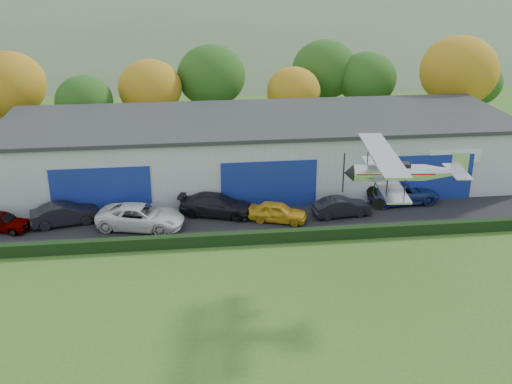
{
  "coord_description": "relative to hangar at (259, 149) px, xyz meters",
  "views": [
    {
      "loc": [
        -1.07,
        -19.96,
        17.92
      ],
      "look_at": [
        2.86,
        12.24,
        5.14
      ],
      "focal_mm": 43.64,
      "sensor_mm": 36.0,
      "label": 1
    }
  ],
  "objects": [
    {
      "name": "car_2",
      "position": [
        -9.16,
        -8.59,
        -1.79
      ],
      "size": [
        6.41,
        4.16,
        1.64
      ],
      "primitive_type": "imported",
      "rotation": [
        0.0,
        0.0,
        1.31
      ],
      "color": "silver",
      "rests_on": "apron"
    },
    {
      "name": "hangar",
      "position": [
        0.0,
        0.0,
        0.0
      ],
      "size": [
        40.6,
        12.6,
        5.3
      ],
      "color": "#B2B7BC",
      "rests_on": "ground"
    },
    {
      "name": "apron",
      "position": [
        -2.0,
        -6.98,
        -2.63
      ],
      "size": [
        48.0,
        9.0,
        0.05
      ],
      "primitive_type": "cube",
      "color": "black",
      "rests_on": "ground"
    },
    {
      "name": "car_0",
      "position": [
        -18.5,
        -7.83,
        -1.94
      ],
      "size": [
        4.22,
        2.83,
        1.33
      ],
      "primitive_type": "imported",
      "rotation": [
        0.0,
        0.0,
        1.22
      ],
      "color": "gray",
      "rests_on": "apron"
    },
    {
      "name": "car_4",
      "position": [
        0.26,
        -8.6,
        -1.92
      ],
      "size": [
        4.35,
        2.88,
        1.38
      ],
      "primitive_type": "imported",
      "rotation": [
        0.0,
        0.0,
        1.23
      ],
      "color": "gold",
      "rests_on": "apron"
    },
    {
      "name": "distant_hills",
      "position": [
        -9.38,
        112.02,
        -15.7
      ],
      "size": [
        430.0,
        196.0,
        56.0
      ],
      "color": "#4C6642",
      "rests_on": "ground"
    },
    {
      "name": "car_1",
      "position": [
        -14.38,
        -7.35,
        -1.84
      ],
      "size": [
        4.91,
        2.69,
        1.53
      ],
      "primitive_type": "imported",
      "rotation": [
        0.0,
        0.0,
        1.81
      ],
      "color": "black",
      "rests_on": "apron"
    },
    {
      "name": "car_3",
      "position": [
        -3.89,
        -7.01,
        -1.83
      ],
      "size": [
        5.75,
        3.7,
        1.55
      ],
      "primitive_type": "imported",
      "rotation": [
        0.0,
        0.0,
        1.26
      ],
      "color": "black",
      "rests_on": "apron"
    },
    {
      "name": "biplane",
      "position": [
        5.42,
        -17.6,
        4.07
      ],
      "size": [
        6.74,
        7.74,
        2.88
      ],
      "rotation": [
        0.0,
        0.0,
        -0.11
      ],
      "color": "silver"
    },
    {
      "name": "car_6",
      "position": [
        10.13,
        -6.29,
        -1.85
      ],
      "size": [
        5.59,
        2.86,
        1.51
      ],
      "primitive_type": "imported",
      "rotation": [
        0.0,
        0.0,
        1.64
      ],
      "color": "navy",
      "rests_on": "apron"
    },
    {
      "name": "hedge",
      "position": [
        -2.0,
        -11.78,
        -2.26
      ],
      "size": [
        46.0,
        0.6,
        0.8
      ],
      "primitive_type": "cube",
      "color": "black",
      "rests_on": "ground"
    },
    {
      "name": "tree_belt",
      "position": [
        -4.15,
        12.64,
        2.95
      ],
      "size": [
        75.7,
        13.22,
        10.12
      ],
      "color": "#3D2614",
      "rests_on": "ground"
    },
    {
      "name": "car_5",
      "position": [
        4.93,
        -8.23,
        -1.92
      ],
      "size": [
        4.27,
        1.89,
        1.36
      ],
      "primitive_type": "imported",
      "rotation": [
        0.0,
        0.0,
        1.68
      ],
      "color": "black",
      "rests_on": "apron"
    }
  ]
}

